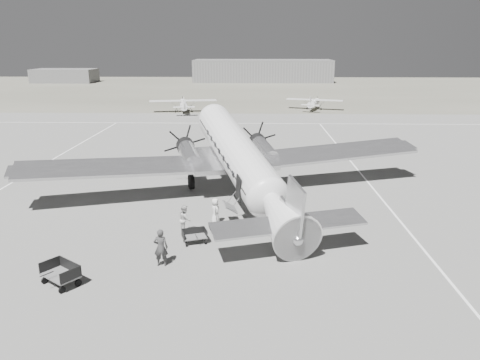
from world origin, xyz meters
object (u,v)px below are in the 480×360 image
light_plane_right (314,104)px  baggage_cart_far (61,275)px  hangar_main (263,71)px  ramp_agent (185,219)px  shed_secondary (65,76)px  light_plane_left (183,106)px  baggage_cart_near (194,236)px  ground_crew (161,248)px  dc3_airliner (241,161)px  passenger (215,211)px

light_plane_right → baggage_cart_far: 66.34m
baggage_cart_far → hangar_main: bearing=120.9°
light_plane_right → ramp_agent: bearing=-88.0°
light_plane_right → baggage_cart_far: light_plane_right is taller
light_plane_right → baggage_cart_far: size_ratio=5.19×
shed_secondary → light_plane_left: (45.38, -63.96, -0.82)m
hangar_main → baggage_cart_near: 123.31m
ramp_agent → baggage_cart_near: bearing=-166.9°
shed_secondary → light_plane_right: bearing=-41.4°
light_plane_left → baggage_cart_far: bearing=-97.1°
shed_secondary → baggage_cart_far: bearing=-68.7°
light_plane_left → ramp_agent: light_plane_left is taller
ground_crew → shed_secondary: bearing=-67.3°
dc3_airliner → light_plane_left: dc3_airliner is taller
shed_secondary → passenger: shed_secondary is taller
shed_secondary → passenger: bearing=-64.5°
dc3_airliner → ramp_agent: dc3_airliner is taller
shed_secondary → light_plane_left: size_ratio=1.58×
shed_secondary → baggage_cart_near: 129.85m
shed_secondary → dc3_airliner: dc3_airliner is taller
hangar_main → dc3_airliner: size_ratio=1.31×
dc3_airliner → shed_secondary: bearing=99.3°
hangar_main → ground_crew: hangar_main is taller
baggage_cart_near → light_plane_left: bearing=79.9°
hangar_main → light_plane_right: (7.97, -64.97, -2.25)m
light_plane_right → baggage_cart_near: bearing=-86.9°
hangar_main → ground_crew: (-7.50, -126.04, -2.28)m
passenger → light_plane_left: bearing=16.6°
ground_crew → ramp_agent: bearing=-98.7°
dc3_airliner → ramp_agent: size_ratio=17.74×
hangar_main → ground_crew: bearing=-93.4°
dc3_airliner → baggage_cart_far: bearing=-140.7°
dc3_airliner → hangar_main: bearing=70.4°
light_plane_left → ground_crew: light_plane_left is taller
hangar_main → baggage_cart_near: size_ratio=28.54×
shed_secondary → baggage_cart_near: size_ratio=12.23×
hangar_main → light_plane_left: bearing=-102.0°
hangar_main → shed_secondary: 60.22m
light_plane_left → passenger: light_plane_left is taller
light_plane_left → light_plane_right: size_ratio=1.13×
light_plane_right → ramp_agent: light_plane_right is taller
light_plane_left → baggage_cart_far: 59.35m
baggage_cart_far → ramp_agent: (5.07, 6.64, 0.35)m
light_plane_right → baggage_cart_far: bearing=-90.7°
baggage_cart_far → passenger: (6.82, 8.24, 0.31)m
hangar_main → passenger: (-5.13, -120.02, -2.44)m
hangar_main → passenger: hangar_main is taller
hangar_main → ramp_agent: bearing=-93.2°
baggage_cart_near → dc3_airliner: bearing=53.1°
baggage_cart_far → ground_crew: bearing=62.6°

